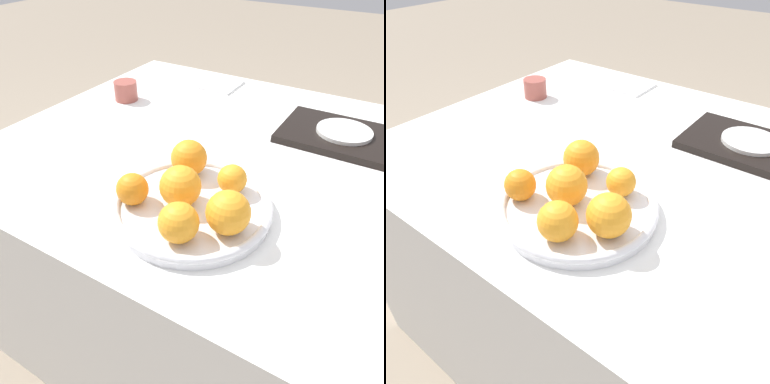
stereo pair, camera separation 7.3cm
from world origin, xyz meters
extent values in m
plane|color=gray|center=(0.00, 0.00, 0.00)|extent=(12.00, 12.00, 0.00)
cube|color=white|center=(0.00, 0.00, 0.35)|extent=(1.31, 1.01, 0.71)
cylinder|color=silver|center=(-0.01, -0.27, 0.72)|extent=(0.32, 0.32, 0.02)
torus|color=silver|center=(-0.01, -0.27, 0.73)|extent=(0.32, 0.32, 0.02)
sphere|color=orange|center=(-0.03, -0.28, 0.77)|extent=(0.08, 0.08, 0.08)
sphere|color=orange|center=(0.02, -0.37, 0.77)|extent=(0.07, 0.07, 0.07)
sphere|color=orange|center=(-0.07, -0.18, 0.77)|extent=(0.08, 0.08, 0.08)
sphere|color=orange|center=(0.04, -0.19, 0.76)|extent=(0.06, 0.06, 0.06)
sphere|color=orange|center=(0.08, -0.30, 0.77)|extent=(0.08, 0.08, 0.08)
sphere|color=orange|center=(-0.11, -0.32, 0.76)|extent=(0.06, 0.06, 0.06)
cube|color=black|center=(0.18, 0.20, 0.72)|extent=(0.32, 0.22, 0.02)
cylinder|color=silver|center=(0.18, 0.20, 0.73)|extent=(0.14, 0.14, 0.01)
cylinder|color=#9E4C42|center=(-0.49, 0.12, 0.74)|extent=(0.07, 0.07, 0.06)
cube|color=white|center=(-0.28, 0.39, 0.71)|extent=(0.13, 0.14, 0.01)
camera|label=1|loc=(0.29, -0.77, 1.19)|focal=35.00mm
camera|label=2|loc=(0.35, -0.73, 1.19)|focal=35.00mm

